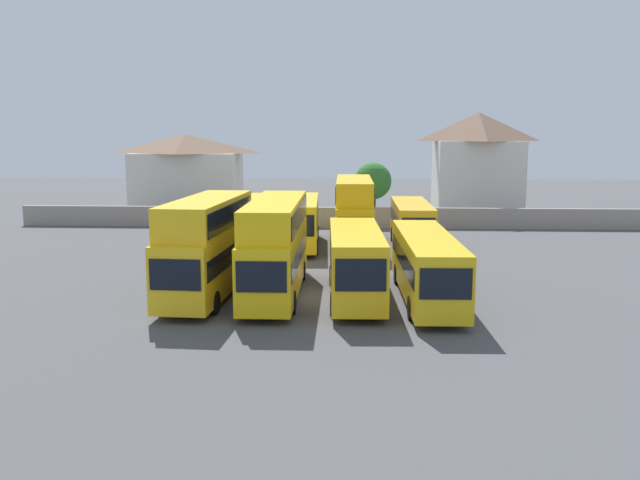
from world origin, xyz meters
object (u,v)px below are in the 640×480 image
Objects in this scene: bus_2 at (276,242)px; house_terrace_centre at (477,164)px; bus_3 at (356,260)px; bus_7 at (354,209)px; bus_1 at (207,242)px; bus_5 at (264,219)px; bus_4 at (427,263)px; bus_6 at (300,220)px; tree_left_of_lot at (373,182)px; bus_8 at (412,222)px; house_terrace_left at (187,175)px.

bus_2 is 1.15× the size of house_terrace_centre.
bus_3 is at bearing -109.20° from house_terrace_centre.
house_terrace_centre reaches higher than bus_7.
bus_2 is at bearing 103.70° from bus_1.
bus_5 is at bearing -159.59° from bus_3.
bus_1 is 1.01× the size of house_terrace_centre.
bus_5 is (-10.34, 16.06, 0.07)m from bus_4.
tree_left_of_lot is (5.64, 12.72, 1.89)m from bus_6.
bus_4 is 15.43m from bus_8.
bus_5 is at bearing -59.56° from house_terrace_left.
bus_4 is at bearing -2.25° from bus_8.
bus_7 is (-3.70, 15.96, 0.92)m from bus_4.
bus_3 is at bearing 18.08° from bus_5.
bus_2 reaches higher than bus_8.
bus_1 is at bearing -92.01° from bus_4.
tree_left_of_lot is (-2.49, 12.89, 1.99)m from bus_8.
bus_2 is 7.77m from bus_4.
bus_3 is 28.40m from tree_left_of_lot.
bus_7 is at bearing -97.80° from tree_left_of_lot.
bus_4 is 19.10m from bus_5.
bus_7 is at bearing -45.79° from house_terrace_left.
bus_6 is (2.70, -0.46, 0.05)m from bus_5.
bus_8 is (10.83, -0.63, -0.06)m from bus_5.
bus_4 is 1.02× the size of bus_5.
bus_7 is (7.43, 15.89, -0.04)m from bus_1.
bus_6 is 1.96× the size of tree_left_of_lot.
bus_8 is at bearing -79.06° from tree_left_of_lot.
house_terrace_centre is at bearing 145.98° from bus_7.
bus_6 is at bearing -113.90° from tree_left_of_lot.
bus_2 is 1.09× the size of house_terrace_left.
bus_3 is 17.41m from bus_5.
bus_4 is 1.11× the size of house_terrace_left.
bus_4 is at bearing 92.67° from bus_1.
bus_1 is 19.27m from bus_8.
bus_8 is (0.49, 15.42, 0.01)m from bus_4.
house_terrace_left is 1.05× the size of house_terrace_centre.
bus_8 is 20.85m from house_terrace_centre.
tree_left_of_lot is at bearing 171.45° from bus_7.
bus_5 is 10.85m from bus_8.
bus_2 is 2.09× the size of tree_left_of_lot.
tree_left_of_lot reaches higher than bus_4.
bus_2 is 1.00× the size of bus_5.
bus_8 is at bearing 162.75° from bus_3.
bus_5 is at bearing -124.22° from tree_left_of_lot.
bus_4 is at bearing -58.41° from house_terrace_left.
bus_7 is at bearing 157.99° from bus_1.
bus_5 is at bearing -179.75° from bus_1.
tree_left_of_lot is at bearing -149.64° from house_terrace_centre.
bus_2 is at bearing -102.12° from bus_3.
bus_6 is 4.04m from bus_7.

